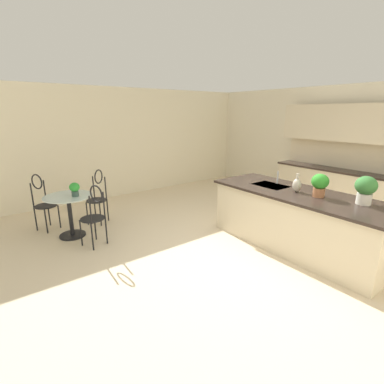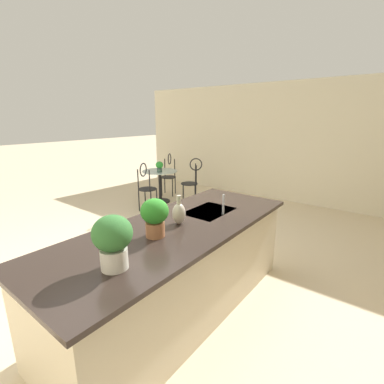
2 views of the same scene
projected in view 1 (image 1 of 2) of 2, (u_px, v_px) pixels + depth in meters
The scene contains 15 objects.
ground_plane at pixel (244, 254), 4.37m from camera, with size 40.00×40.00×0.00m, color beige.
wall_back at pixel (364, 149), 6.13m from camera, with size 9.00×0.12×2.70m, color beige.
wall_left_window at pixel (123, 143), 7.27m from camera, with size 0.12×7.80×2.70m, color beige.
kitchen_island at pixel (296, 220), 4.51m from camera, with size 2.80×1.06×0.92m.
back_counter_run at pixel (330, 186), 6.40m from camera, with size 2.44×0.64×1.52m.
upper_cabinet_run at pixel (338, 122), 6.00m from camera, with size 2.40×0.36×0.76m.
bistro_table at pixel (70, 212), 4.91m from camera, with size 0.80×0.80×0.74m.
chair_near_window at pixel (98, 194), 5.53m from camera, with size 0.54×0.54×1.04m.
chair_by_island at pixel (43, 200), 5.18m from camera, with size 0.52×0.51×1.04m.
chair_toward_desk at pixel (94, 213), 4.51m from camera, with size 0.52×0.49×1.04m.
sink_faucet at pixel (278, 177), 4.88m from camera, with size 0.02×0.02×0.22m, color #B2B5BA.
potted_plant_on_table at pixel (75, 189), 4.77m from camera, with size 0.17×0.17×0.24m.
potted_plant_counter_near at pixel (320, 184), 4.11m from camera, with size 0.24×0.24×0.34m.
potted_plant_counter_far at pixel (366, 188), 3.77m from camera, with size 0.27×0.27×0.38m.
vase_on_counter at pixel (297, 185), 4.38m from camera, with size 0.13×0.13×0.29m.
Camera 1 is at (2.66, -3.02, 2.12)m, focal length 26.55 mm.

